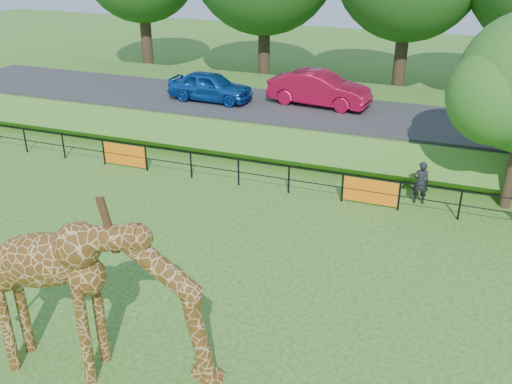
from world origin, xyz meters
TOP-DOWN VIEW (x-y plane):
  - ground at (0.00, 0.00)m, footprint 90.00×90.00m
  - giraffe at (-1.04, -2.32)m, footprint 5.51×1.80m
  - perimeter_fence at (0.00, 8.00)m, footprint 28.07×0.10m
  - embankment at (0.00, 15.50)m, footprint 40.00×9.00m
  - road at (0.00, 14.00)m, footprint 40.00×5.00m
  - car_blue at (-5.72, 13.70)m, footprint 4.08×1.75m
  - car_red at (-0.69, 14.76)m, footprint 4.84×2.16m
  - visitor at (4.60, 8.84)m, footprint 0.65×0.50m

SIDE VIEW (x-z plane):
  - ground at x=0.00m, z-range 0.00..0.00m
  - perimeter_fence at x=0.00m, z-range 0.00..1.10m
  - embankment at x=0.00m, z-range 0.00..1.30m
  - visitor at x=4.60m, z-range 0.00..1.58m
  - road at x=0.00m, z-range 1.30..1.42m
  - giraffe at x=-1.04m, z-range 0.00..3.87m
  - car_blue at x=-5.72m, z-range 1.42..2.79m
  - car_red at x=-0.69m, z-range 1.42..2.96m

